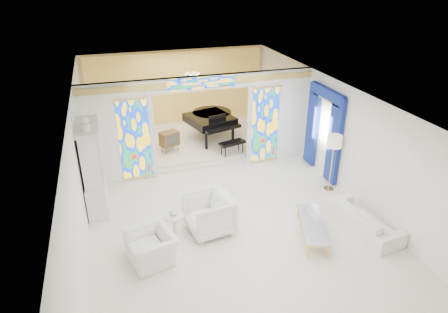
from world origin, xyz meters
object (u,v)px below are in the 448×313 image
object	(u,v)px
china_cabinet	(93,169)
armchair_right	(209,214)
armchair_left	(152,247)
coffee_table	(312,224)
grand_piano	(212,119)
sofa	(364,219)
tv_console	(169,139)

from	to	relation	value
china_cabinet	armchair_right	bearing A→B (deg)	-35.51
armchair_right	china_cabinet	bearing A→B (deg)	-133.63
armchair_left	coffee_table	bearing A→B (deg)	70.66
china_cabinet	coffee_table	size ratio (longest dim) A/B	1.54
coffee_table	grand_piano	bearing A→B (deg)	97.11
armchair_right	armchair_left	bearing A→B (deg)	-74.34
armchair_right	sofa	xyz separation A→B (m)	(3.61, -1.04, -0.18)
armchair_left	armchair_right	distance (m)	1.62
armchair_right	sofa	distance (m)	3.76
sofa	coffee_table	xyz separation A→B (m)	(-1.34, 0.09, 0.05)
armchair_left	coffee_table	xyz separation A→B (m)	(3.74, -0.29, 0.00)
china_cabinet	coffee_table	distance (m)	5.62
armchair_left	armchair_right	size ratio (longest dim) A/B	1.00
armchair_left	tv_console	distance (m)	5.30
china_cabinet	armchair_right	world-z (taller)	china_cabinet
coffee_table	grand_piano	xyz separation A→B (m)	(-0.77, 6.13, 0.56)
china_cabinet	grand_piano	distance (m)	5.28
armchair_left	sofa	distance (m)	5.10
armchair_right	coffee_table	xyz separation A→B (m)	(2.27, -0.94, -0.13)
grand_piano	armchair_left	bearing A→B (deg)	-131.94
armchair_left	armchair_right	world-z (taller)	armchair_right
armchair_left	coffee_table	distance (m)	3.75
tv_console	coffee_table	bearing A→B (deg)	-87.14
china_cabinet	sofa	world-z (taller)	china_cabinet
sofa	grand_piano	xyz separation A→B (m)	(-2.11, 6.22, 0.61)
coffee_table	grand_piano	size ratio (longest dim) A/B	0.60
coffee_table	china_cabinet	bearing A→B (deg)	150.15
coffee_table	tv_console	bearing A→B (deg)	114.13
armchair_left	tv_console	size ratio (longest dim) A/B	1.51
coffee_table	tv_console	xyz separation A→B (m)	(-2.43, 5.42, 0.28)
grand_piano	tv_console	world-z (taller)	grand_piano
armchair_left	grand_piano	size ratio (longest dim) A/B	0.35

